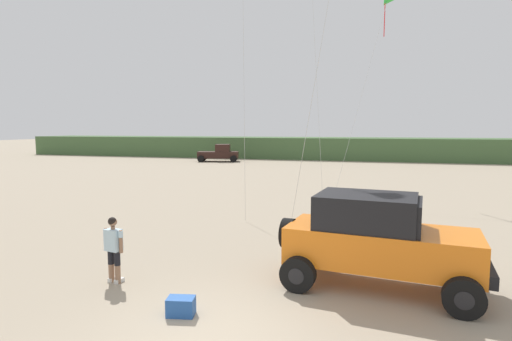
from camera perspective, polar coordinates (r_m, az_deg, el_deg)
The scene contains 6 objects.
ground_plane at distance 8.33m, azimuth -6.33°, elevation -21.63°, with size 220.00×220.00×0.00m, color gray.
dune_ridge at distance 52.12m, azimuth 13.52°, elevation 3.03°, with size 90.00×7.32×2.63m, color #426038.
jeep at distance 10.38m, azimuth 16.64°, elevation -9.11°, with size 4.97×2.86×2.26m.
person_watching at distance 10.88m, azimuth -19.31°, elevation -9.94°, with size 0.61×0.37×1.67m.
cooler_box at distance 8.99m, azimuth -10.47°, elevation -18.21°, with size 0.56×0.36×0.38m, color #23519E.
distant_pickup at distance 47.15m, azimuth -5.16°, elevation 2.41°, with size 4.93×3.40×1.98m.
Camera 1 is at (2.82, -6.83, 3.86)m, focal length 28.58 mm.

